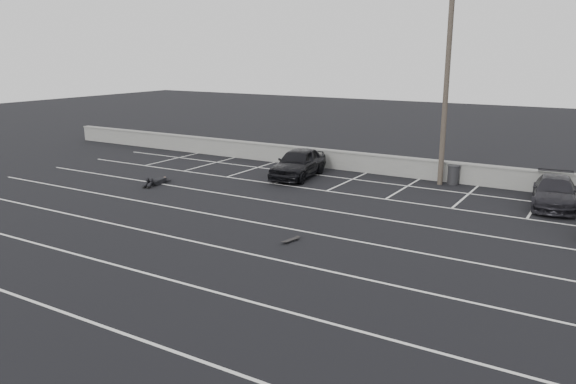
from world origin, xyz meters
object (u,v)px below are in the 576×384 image
Objects in this scene: trash_bin at (453,175)px; person at (159,179)px; car_left at (298,163)px; utility_pole at (446,87)px; skateboard at (291,240)px; car_right at (555,192)px.

trash_bin is 14.88m from person.
trash_bin is at bearing 12.10° from car_left.
utility_pole is 14.93m from person.
utility_pole reaches higher than trash_bin.
car_left is 6.41× the size of skateboard.
person is (-12.28, -7.14, -4.61)m from utility_pole.
car_left is 10.52m from skateboard.
trash_bin is 0.39× the size of person.
person is at bearing -149.57° from trash_bin.
utility_pole is 9.86× the size of trash_bin.
car_right is at bearing -16.08° from utility_pole.
person is at bearing -149.85° from utility_pole.
car_right is 4.49× the size of trash_bin.
person is (-5.32, -4.90, -0.54)m from car_left.
car_left reaches higher than trash_bin.
car_left is at bearing -162.22° from utility_pole.
car_right is 1.75× the size of person.
trash_bin is (0.54, 0.40, -4.36)m from utility_pole.
utility_pole is at bearing 157.29° from car_right.
car_right is 18.55m from person.
trash_bin is at bearing 90.64° from skateboard.
skateboard is (-7.35, -9.89, -0.57)m from car_right.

